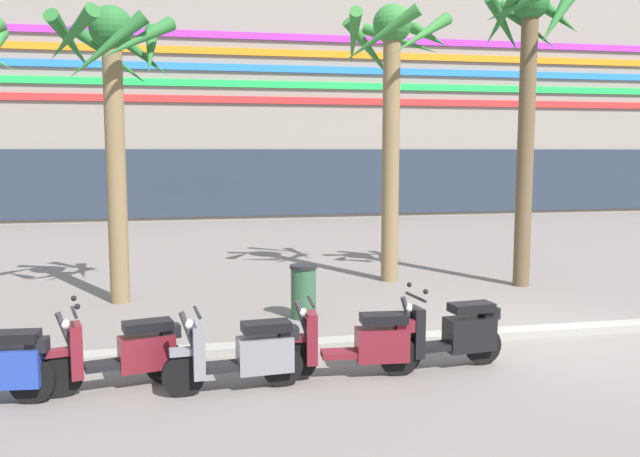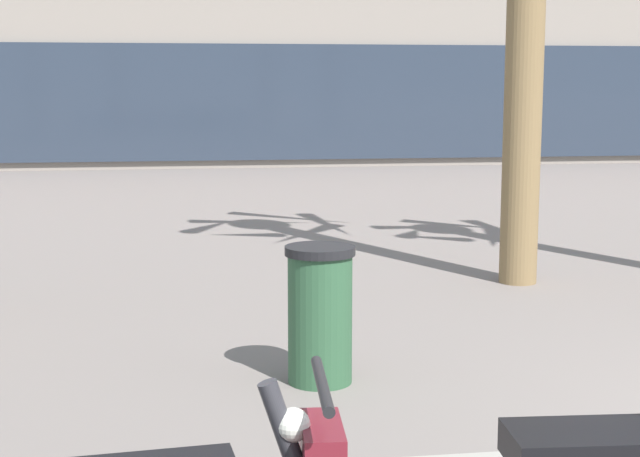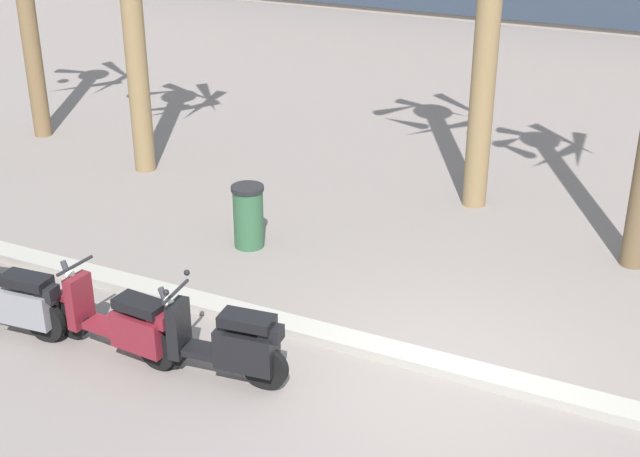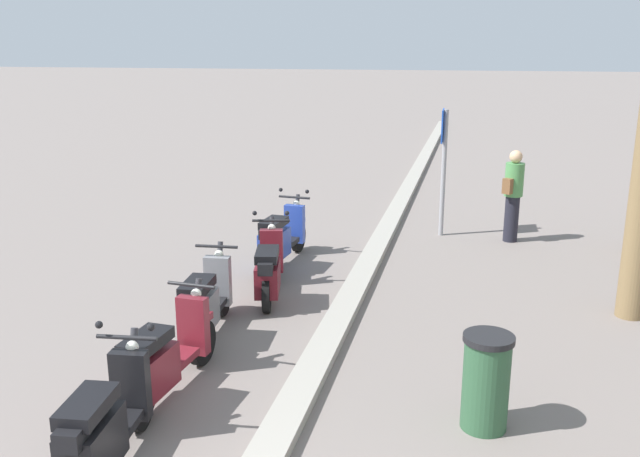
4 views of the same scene
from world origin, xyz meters
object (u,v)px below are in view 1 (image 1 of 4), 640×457
at_px(scooter_maroon_mid_front, 125,353).
at_px(scooter_maroon_gap_after_mid, 360,343).
at_px(litter_bin, 303,291).
at_px(palm_tree_near_sign, 113,82).
at_px(scooter_black_mid_rear, 453,334).
at_px(palm_tree_by_mall_entrance, 528,64).
at_px(palm_tree_mid_walkway, 392,78).
at_px(scooter_grey_tail_end, 245,354).

relative_size(scooter_maroon_mid_front, scooter_maroon_gap_after_mid, 0.94).
height_order(scooter_maroon_mid_front, litter_bin, scooter_maroon_mid_front).
distance_m(palm_tree_near_sign, litter_bin, 5.32).
bearing_deg(scooter_black_mid_rear, scooter_maroon_mid_front, 178.82).
height_order(scooter_black_mid_rear, palm_tree_by_mall_entrance, palm_tree_by_mall_entrance).
xyz_separation_m(scooter_maroon_mid_front, palm_tree_by_mall_entrance, (7.96, 4.87, 4.31)).
bearing_deg(scooter_black_mid_rear, scooter_maroon_gap_after_mid, -175.32).
relative_size(scooter_maroon_mid_front, litter_bin, 1.83).
relative_size(scooter_maroon_mid_front, palm_tree_by_mall_entrance, 0.27).
bearing_deg(palm_tree_mid_walkway, palm_tree_by_mall_entrance, -23.28).
relative_size(scooter_maroon_mid_front, palm_tree_near_sign, 0.31).
bearing_deg(litter_bin, palm_tree_near_sign, 149.75).
bearing_deg(palm_tree_near_sign, scooter_maroon_gap_after_mid, -56.03).
distance_m(scooter_black_mid_rear, palm_tree_near_sign, 7.88).
height_order(scooter_grey_tail_end, scooter_black_mid_rear, scooter_black_mid_rear).
distance_m(scooter_maroon_mid_front, palm_tree_by_mall_entrance, 10.28).
height_order(scooter_black_mid_rear, litter_bin, scooter_black_mid_rear).
relative_size(scooter_grey_tail_end, palm_tree_by_mall_entrance, 0.27).
bearing_deg(scooter_maroon_gap_after_mid, scooter_black_mid_rear, 4.68).
height_order(scooter_black_mid_rear, palm_tree_mid_walkway, palm_tree_mid_walkway).
xyz_separation_m(palm_tree_near_sign, palm_tree_by_mall_entrance, (8.44, -0.05, 0.54)).
bearing_deg(scooter_grey_tail_end, palm_tree_near_sign, 110.03).
bearing_deg(palm_tree_by_mall_entrance, litter_bin, -160.21).
relative_size(scooter_black_mid_rear, palm_tree_near_sign, 0.31).
distance_m(scooter_maroon_gap_after_mid, palm_tree_near_sign, 7.23).
relative_size(scooter_maroon_mid_front, scooter_grey_tail_end, 1.00).
distance_m(scooter_maroon_mid_front, scooter_maroon_gap_after_mid, 2.97).
height_order(palm_tree_near_sign, palm_tree_by_mall_entrance, palm_tree_by_mall_entrance).
distance_m(scooter_black_mid_rear, palm_tree_by_mall_entrance, 7.51).
xyz_separation_m(scooter_grey_tail_end, palm_tree_mid_walkway, (3.88, 6.38, 4.09)).
bearing_deg(scooter_maroon_gap_after_mid, scooter_maroon_mid_front, 176.17).
bearing_deg(palm_tree_near_sign, litter_bin, -30.25).
bearing_deg(scooter_grey_tail_end, scooter_black_mid_rear, 5.72).
distance_m(palm_tree_mid_walkway, palm_tree_by_mall_entrance, 2.88).
distance_m(scooter_grey_tail_end, scooter_maroon_gap_after_mid, 1.53).
distance_m(palm_tree_mid_walkway, litter_bin, 5.64).
bearing_deg(scooter_black_mid_rear, litter_bin, 116.01).
bearing_deg(litter_bin, scooter_maroon_gap_after_mid, -86.92).
relative_size(scooter_black_mid_rear, palm_tree_mid_walkway, 0.29).
relative_size(palm_tree_by_mall_entrance, litter_bin, 6.77).
bearing_deg(litter_bin, scooter_grey_tail_end, -111.67).
bearing_deg(litter_bin, palm_tree_mid_walkway, 49.78).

